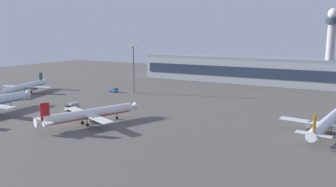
{
  "coord_description": "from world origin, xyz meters",
  "views": [
    {
      "loc": [
        81.5,
        -90.22,
        31.17
      ],
      "look_at": [
        8.09,
        42.44,
        4.0
      ],
      "focal_mm": 35.95,
      "sensor_mm": 36.0,
      "label": 1
    }
  ],
  "objects_px": {
    "maintenance_van": "(114,90)",
    "catering_truck": "(72,107)",
    "apron_light_east": "(133,67)",
    "airplane_terminal_side": "(326,124)",
    "control_tower": "(331,43)",
    "airplane_taxiway_distant": "(89,114)",
    "airplane_mid_apron": "(26,87)"
  },
  "relations": [
    {
      "from": "airplane_terminal_side",
      "to": "maintenance_van",
      "type": "relative_size",
      "value": 8.61
    },
    {
      "from": "airplane_taxiway_distant",
      "to": "maintenance_van",
      "type": "distance_m",
      "value": 64.76
    },
    {
      "from": "airplane_taxiway_distant",
      "to": "airplane_mid_apron",
      "type": "xyz_separation_m",
      "value": [
        -71.91,
        31.04,
        -0.15
      ]
    },
    {
      "from": "airplane_taxiway_distant",
      "to": "catering_truck",
      "type": "xyz_separation_m",
      "value": [
        -20.99,
        13.04,
        -2.06
      ]
    },
    {
      "from": "control_tower",
      "to": "apron_light_east",
      "type": "distance_m",
      "value": 110.2
    },
    {
      "from": "catering_truck",
      "to": "apron_light_east",
      "type": "height_order",
      "value": "apron_light_east"
    },
    {
      "from": "maintenance_van",
      "to": "catering_truck",
      "type": "distance_m",
      "value": 44.35
    },
    {
      "from": "control_tower",
      "to": "apron_light_east",
      "type": "xyz_separation_m",
      "value": [
        -88.72,
        -64.33,
        -11.59
      ]
    },
    {
      "from": "maintenance_van",
      "to": "apron_light_east",
      "type": "height_order",
      "value": "apron_light_east"
    },
    {
      "from": "airplane_taxiway_distant",
      "to": "airplane_mid_apron",
      "type": "distance_m",
      "value": 78.32
    },
    {
      "from": "control_tower",
      "to": "maintenance_van",
      "type": "distance_m",
      "value": 122.6
    },
    {
      "from": "control_tower",
      "to": "catering_truck",
      "type": "height_order",
      "value": "control_tower"
    },
    {
      "from": "control_tower",
      "to": "airplane_terminal_side",
      "type": "xyz_separation_m",
      "value": [
        6.19,
        -96.85,
        -22.13
      ]
    },
    {
      "from": "apron_light_east",
      "to": "catering_truck",
      "type": "bearing_deg",
      "value": -88.48
    },
    {
      "from": "airplane_taxiway_distant",
      "to": "catering_truck",
      "type": "height_order",
      "value": "airplane_taxiway_distant"
    },
    {
      "from": "maintenance_van",
      "to": "catering_truck",
      "type": "bearing_deg",
      "value": 16.92
    },
    {
      "from": "airplane_terminal_side",
      "to": "catering_truck",
      "type": "bearing_deg",
      "value": -163.63
    },
    {
      "from": "control_tower",
      "to": "maintenance_van",
      "type": "xyz_separation_m",
      "value": [
        -99.3,
        -67.62,
        -24.46
      ]
    },
    {
      "from": "airplane_terminal_side",
      "to": "maintenance_van",
      "type": "bearing_deg",
      "value": 172.67
    },
    {
      "from": "catering_truck",
      "to": "airplane_mid_apron",
      "type": "bearing_deg",
      "value": 0.53
    },
    {
      "from": "airplane_terminal_side",
      "to": "catering_truck",
      "type": "height_order",
      "value": "airplane_terminal_side"
    },
    {
      "from": "catering_truck",
      "to": "control_tower",
      "type": "bearing_deg",
      "value": -108.41
    },
    {
      "from": "airplane_mid_apron",
      "to": "apron_light_east",
      "type": "bearing_deg",
      "value": -167.81
    },
    {
      "from": "maintenance_van",
      "to": "catering_truck",
      "type": "relative_size",
      "value": 0.69
    },
    {
      "from": "apron_light_east",
      "to": "airplane_taxiway_distant",
      "type": "bearing_deg",
      "value": -69.39
    },
    {
      "from": "airplane_taxiway_distant",
      "to": "apron_light_east",
      "type": "xyz_separation_m",
      "value": [
        -22.21,
        59.08,
        10.41
      ]
    },
    {
      "from": "catering_truck",
      "to": "apron_light_east",
      "type": "distance_m",
      "value": 47.71
    },
    {
      "from": "airplane_taxiway_distant",
      "to": "airplane_mid_apron",
      "type": "relative_size",
      "value": 1.02
    },
    {
      "from": "airplane_terminal_side",
      "to": "airplane_mid_apron",
      "type": "relative_size",
      "value": 1.03
    },
    {
      "from": "control_tower",
      "to": "apron_light_east",
      "type": "bearing_deg",
      "value": -144.05
    },
    {
      "from": "catering_truck",
      "to": "apron_light_east",
      "type": "bearing_deg",
      "value": -68.49
    },
    {
      "from": "apron_light_east",
      "to": "airplane_terminal_side",
      "type": "bearing_deg",
      "value": -18.91
    }
  ]
}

